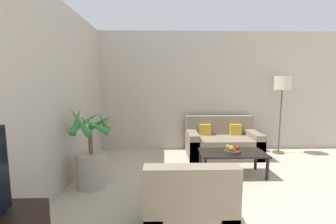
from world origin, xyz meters
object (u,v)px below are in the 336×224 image
object	(u,v)px
sofa_loveseat	(222,143)
orange_fruit	(231,148)
apple_red	(237,148)
armchair	(187,213)
fruit_bowl	(232,151)
apple_green	(228,147)
potted_palm	(91,159)
coffee_table	(232,155)
ottoman	(177,185)
floor_lamp	(282,87)

from	to	relation	value
sofa_loveseat	orange_fruit	world-z (taller)	sofa_loveseat
sofa_loveseat	orange_fruit	size ratio (longest dim) A/B	16.40
apple_red	armchair	distance (m)	1.87
sofa_loveseat	fruit_bowl	world-z (taller)	sofa_loveseat
sofa_loveseat	fruit_bowl	size ratio (longest dim) A/B	5.56
fruit_bowl	orange_fruit	size ratio (longest dim) A/B	2.95
apple_red	apple_green	bearing A→B (deg)	158.45
apple_red	orange_fruit	distance (m)	0.13
sofa_loveseat	armchair	world-z (taller)	armchair
potted_palm	apple_red	distance (m)	2.34
fruit_bowl	apple_green	bearing A→B (deg)	126.58
potted_palm	coffee_table	bearing A→B (deg)	9.29
ottoman	apple_red	bearing A→B (deg)	35.14
fruit_bowl	apple_green	size ratio (longest dim) A/B	3.53
ottoman	potted_palm	bearing A→B (deg)	162.92
potted_palm	armchair	size ratio (longest dim) A/B	1.41
armchair	sofa_loveseat	bearing A→B (deg)	68.44
fruit_bowl	armchair	world-z (taller)	armchair
fruit_bowl	ottoman	world-z (taller)	fruit_bowl
coffee_table	apple_green	world-z (taller)	apple_green
sofa_loveseat	apple_red	distance (m)	1.07
fruit_bowl	orange_fruit	bearing A→B (deg)	-132.35
armchair	ottoman	bearing A→B (deg)	93.00
coffee_table	armchair	size ratio (longest dim) A/B	1.26
coffee_table	ottoman	world-z (taller)	coffee_table
apple_green	ottoman	size ratio (longest dim) A/B	0.14
armchair	ottoman	world-z (taller)	armchair
sofa_loveseat	floor_lamp	distance (m)	1.77
fruit_bowl	ottoman	size ratio (longest dim) A/B	0.51
fruit_bowl	armchair	distance (m)	1.81
orange_fruit	ottoman	bearing A→B (deg)	-143.60
potted_palm	sofa_loveseat	distance (m)	2.73
coffee_table	potted_palm	bearing A→B (deg)	-170.71
sofa_loveseat	floor_lamp	bearing A→B (deg)	5.88
potted_palm	orange_fruit	bearing A→B (deg)	7.83
potted_palm	floor_lamp	size ratio (longest dim) A/B	0.72
apple_red	ottoman	size ratio (longest dim) A/B	0.13
coffee_table	fruit_bowl	size ratio (longest dim) A/B	4.03
potted_palm	floor_lamp	distance (m)	4.09
apple_red	armchair	size ratio (longest dim) A/B	0.08
floor_lamp	fruit_bowl	distance (m)	2.13
potted_palm	sofa_loveseat	bearing A→B (deg)	30.97
armchair	ottoman	size ratio (longest dim) A/B	1.62
orange_fruit	armchair	bearing A→B (deg)	-120.48
potted_palm	ottoman	bearing A→B (deg)	-17.08
sofa_loveseat	apple_red	world-z (taller)	sofa_loveseat
potted_palm	apple_green	bearing A→B (deg)	10.67
potted_palm	apple_green	world-z (taller)	potted_palm
apple_green	armchair	distance (m)	1.85
potted_palm	apple_red	bearing A→B (deg)	8.69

